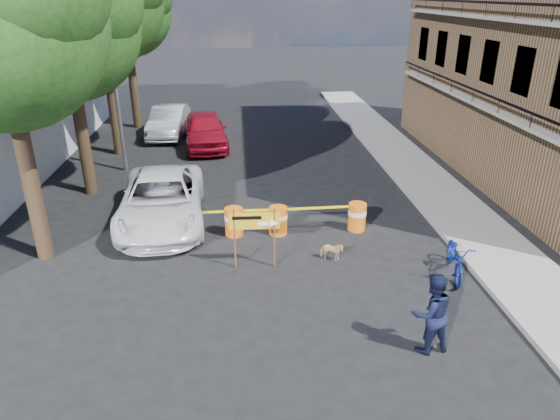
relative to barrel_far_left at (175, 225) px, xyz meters
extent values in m
plane|color=black|center=(3.20, -2.83, -0.47)|extent=(120.00, 120.00, 0.00)
cube|color=gray|center=(9.40, 3.17, -0.40)|extent=(2.40, 40.00, 0.15)
cylinder|color=#332316|center=(-3.60, -0.83, 2.05)|extent=(0.44, 0.44, 5.04)
cylinder|color=#332316|center=(-3.60, 4.17, 1.91)|extent=(0.44, 0.44, 4.76)
sphere|color=#174614|center=(-3.60, 4.17, 5.48)|extent=(5.00, 5.00, 5.00)
sphere|color=#174614|center=(-4.35, 4.79, 4.80)|extent=(3.50, 3.50, 3.50)
cylinder|color=#332316|center=(-3.60, 9.17, 2.19)|extent=(0.44, 0.44, 5.32)
sphere|color=#174614|center=(-3.60, 9.17, 6.18)|extent=(5.40, 5.40, 5.40)
sphere|color=#174614|center=(-4.41, 9.84, 5.42)|extent=(3.78, 3.78, 3.78)
cylinder|color=#332316|center=(-3.60, 14.17, 1.99)|extent=(0.44, 0.44, 4.93)
sphere|color=#174614|center=(-3.60, 14.17, 5.69)|extent=(4.80, 4.80, 4.80)
sphere|color=#174614|center=(-4.32, 14.77, 4.98)|extent=(3.36, 3.36, 3.36)
cylinder|color=gray|center=(-2.80, 6.67, 3.53)|extent=(0.16, 0.16, 8.00)
cylinder|color=orange|center=(0.00, 0.00, -0.02)|extent=(0.56, 0.56, 0.90)
cylinder|color=white|center=(0.00, 0.00, 0.13)|extent=(0.58, 0.58, 0.14)
cylinder|color=orange|center=(1.80, 0.11, -0.02)|extent=(0.56, 0.56, 0.90)
cylinder|color=white|center=(1.80, 0.11, 0.13)|extent=(0.58, 0.58, 0.14)
cylinder|color=orange|center=(3.17, 0.08, -0.02)|extent=(0.56, 0.56, 0.90)
cylinder|color=white|center=(3.17, 0.08, 0.13)|extent=(0.58, 0.58, 0.14)
cylinder|color=orange|center=(5.68, 0.15, -0.02)|extent=(0.56, 0.56, 0.90)
cylinder|color=white|center=(5.68, 0.15, 0.13)|extent=(0.58, 0.58, 0.14)
cylinder|color=#592D19|center=(1.84, -1.93, 0.40)|extent=(0.05, 0.05, 1.75)
cylinder|color=#592D19|center=(2.91, -1.96, 0.40)|extent=(0.05, 0.05, 1.75)
cube|color=gold|center=(2.37, -1.95, 0.94)|extent=(1.36, 0.07, 0.49)
cube|color=white|center=(2.64, -1.97, 0.85)|extent=(0.39, 0.02, 0.12)
cone|color=white|center=(2.90, -1.98, 0.85)|extent=(0.22, 0.26, 0.25)
cube|color=black|center=(2.18, -1.96, 1.04)|extent=(0.78, 0.03, 0.10)
imported|color=black|center=(5.87, -5.72, 0.44)|extent=(0.99, 0.83, 1.83)
imported|color=#132C9C|center=(7.68, -2.77, 0.52)|extent=(0.92, 1.18, 1.99)
imported|color=#D8AD7B|center=(4.53, -1.74, -0.19)|extent=(0.74, 0.52, 0.57)
imported|color=white|center=(-0.52, 1.26, 0.32)|extent=(2.95, 5.83, 1.58)
imported|color=#AA0E24|center=(0.40, 9.99, 0.37)|extent=(2.53, 5.11, 1.68)
imported|color=silver|center=(-1.60, 12.25, 0.30)|extent=(1.89, 4.76, 1.54)
camera|label=1|loc=(2.05, -13.97, 6.52)|focal=32.00mm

